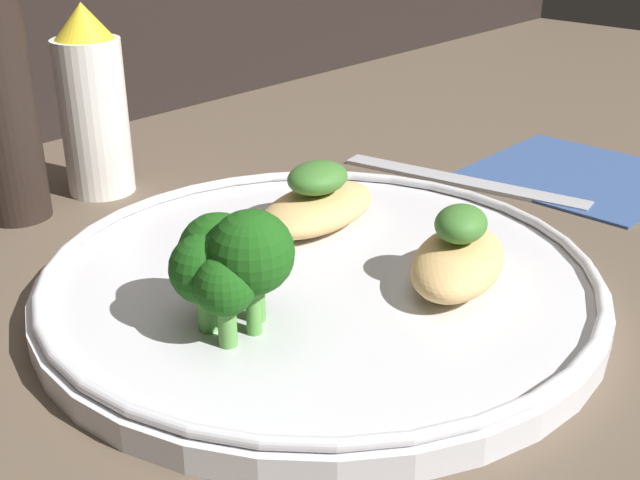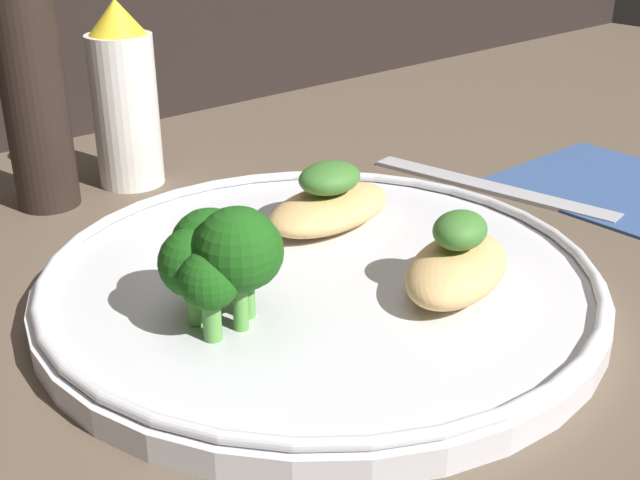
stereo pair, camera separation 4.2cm
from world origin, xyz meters
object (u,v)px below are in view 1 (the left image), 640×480
sauce_bottle (93,105)px  pepper_grinder (0,93)px  broccoli_bunch (235,261)px  plate (320,280)px

sauce_bottle → pepper_grinder: 6.78cm
broccoli_bunch → pepper_grinder: pepper_grinder is taller
broccoli_bunch → pepper_grinder: bearing=86.9°
broccoli_bunch → pepper_grinder: 23.51cm
plate → pepper_grinder: (-5.42, 22.36, 7.41)cm
plate → sauce_bottle: 23.02cm
pepper_grinder → sauce_bottle: bearing=0.0°
plate → broccoli_bunch: broccoli_bunch is taller
plate → broccoli_bunch: 7.80cm
broccoli_bunch → sauce_bottle: (7.74, 23.21, 1.45)cm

